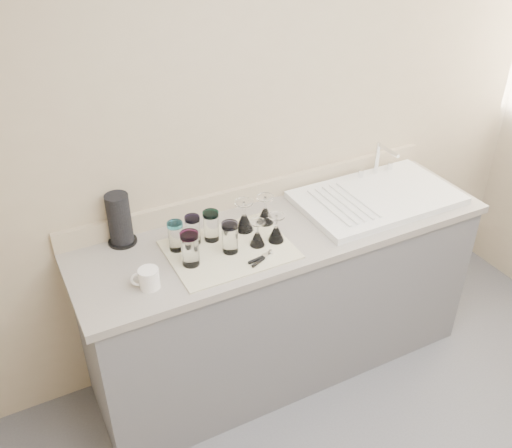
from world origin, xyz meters
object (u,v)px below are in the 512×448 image
goblet_front_right (276,232)px  white_mug (148,279)px  tumbler_magenta (190,248)px  goblet_back_right (265,214)px  tumbler_teal (176,236)px  tumbler_cyan (193,230)px  paper_towel_roll (120,220)px  sink_unit (377,197)px  tumbler_purple (211,226)px  can_opener (261,259)px  tumbler_lavender (230,237)px  goblet_back_left (244,220)px  goblet_front_left (257,237)px

goblet_front_right → white_mug: size_ratio=1.05×
tumbler_magenta → goblet_back_right: 0.47m
tumbler_teal → goblet_front_right: size_ratio=1.03×
tumbler_cyan → paper_towel_roll: 0.33m
sink_unit → tumbler_magenta: bearing=-175.7°
tumbler_magenta → sink_unit: bearing=4.3°
tumbler_purple → can_opener: size_ratio=1.17×
tumbler_lavender → can_opener: tumbler_lavender is taller
sink_unit → goblet_back_left: bearing=175.7°
tumbler_magenta → white_mug: tumbler_magenta is taller
sink_unit → goblet_back_left: (-0.74, 0.06, 0.04)m
goblet_back_left → goblet_front_left: 0.14m
tumbler_teal → tumbler_cyan: 0.09m
tumbler_magenta → tumbler_purple: bearing=40.5°
tumbler_teal → goblet_back_right: bearing=1.7°
goblet_front_left → paper_towel_roll: bearing=149.8°
tumbler_magenta → tumbler_lavender: (0.19, 0.01, -0.01)m
tumbler_teal → can_opener: 0.40m
white_mug → can_opener: bearing=-6.6°
paper_towel_roll → goblet_front_left: bearing=-30.2°
sink_unit → can_opener: (-0.78, -0.20, -0.00)m
goblet_back_left → goblet_front_right: size_ratio=1.14×
paper_towel_roll → tumbler_cyan: bearing=-29.6°
white_mug → tumbler_teal: bearing=44.7°
goblet_back_left → can_opener: bearing=-99.5°
goblet_back_right → goblet_back_left: bearing=-174.8°
white_mug → tumbler_cyan: bearing=36.2°
tumbler_teal → tumbler_purple: tumbler_purple is taller
goblet_back_left → tumbler_purple: bearing=-179.2°
goblet_back_left → paper_towel_roll: bearing=162.2°
tumbler_cyan → goblet_back_right: bearing=-0.1°
sink_unit → can_opener: 0.81m
goblet_front_right → white_mug: bearing=-175.6°
tumbler_purple → tumbler_lavender: size_ratio=0.99×
goblet_back_left → goblet_back_right: goblet_back_left is taller
tumbler_cyan → paper_towel_roll: bearing=150.4°
tumbler_magenta → tumbler_lavender: 0.19m
sink_unit → tumbler_purple: bearing=176.7°
sink_unit → goblet_back_right: (-0.62, 0.07, 0.04)m
goblet_back_right → can_opener: (-0.16, -0.26, -0.04)m
tumbler_cyan → can_opener: tumbler_cyan is taller
tumbler_lavender → goblet_front_left: bearing=-4.7°
tumbler_cyan → tumbler_lavender: bearing=-49.0°
sink_unit → tumbler_purple: (-0.91, 0.05, 0.06)m
tumbler_cyan → paper_towel_roll: (-0.29, 0.16, 0.04)m
goblet_front_left → tumbler_purple: bearing=140.7°
tumbler_cyan → tumbler_magenta: tumbler_magenta is taller
tumbler_lavender → goblet_back_left: 0.19m
tumbler_purple → tumbler_magenta: bearing=-139.5°
goblet_back_left → can_opener: goblet_back_left is taller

